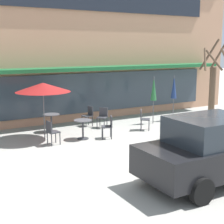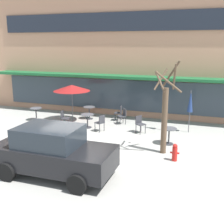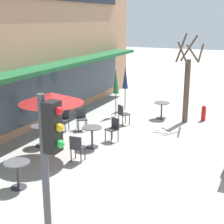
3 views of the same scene
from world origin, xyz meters
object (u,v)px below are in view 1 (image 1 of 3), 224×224
object	(u,v)px
cafe_chair_0	(103,116)
cafe_chair_3	(109,125)
parked_sedan	(213,149)
street_tree	(212,94)
cafe_table_mid_patio	(192,119)
patio_umbrella_cream_folded	(43,87)
cafe_chair_1	(52,131)
patio_umbrella_green_folded	(174,87)
cafe_chair_4	(89,114)
cafe_chair_2	(143,118)
cafe_table_streetside	(51,120)
cafe_table_near_wall	(83,126)
patio_umbrella_corner_open	(154,89)

from	to	relation	value
cafe_chair_0	cafe_chair_3	size ratio (longest dim) A/B	1.00
parked_sedan	street_tree	distance (m)	4.76
parked_sedan	cafe_table_mid_patio	bearing A→B (deg)	52.29
patio_umbrella_cream_folded	cafe_chair_1	xyz separation A→B (m)	(-0.06, -0.93, -1.50)
patio_umbrella_green_folded	cafe_chair_4	distance (m)	4.35
cafe_chair_0	cafe_chair_2	distance (m)	1.83
cafe_chair_2	parked_sedan	bearing A→B (deg)	-107.33
parked_sedan	cafe_table_streetside	bearing A→B (deg)	103.67
cafe_table_near_wall	street_tree	world-z (taller)	street_tree
cafe_chair_1	parked_sedan	distance (m)	5.99
cafe_chair_3	cafe_chair_1	bearing A→B (deg)	173.66
patio_umbrella_corner_open	street_tree	bearing A→B (deg)	-82.45
cafe_table_streetside	cafe_chair_1	world-z (taller)	cafe_chair_1
cafe_table_mid_patio	cafe_chair_4	distance (m)	4.58
cafe_chair_3	parked_sedan	xyz separation A→B (m)	(0.22, -5.19, 0.35)
cafe_table_streetside	street_tree	size ratio (longest dim) A/B	0.20
cafe_chair_4	street_tree	world-z (taller)	street_tree
cafe_table_streetside	cafe_chair_4	distance (m)	1.87
parked_sedan	patio_umbrella_cream_folded	bearing A→B (deg)	110.82
cafe_table_near_wall	cafe_chair_4	xyz separation A→B (m)	(1.21, 1.95, 0.01)
cafe_table_streetside	cafe_chair_4	world-z (taller)	cafe_chair_4
cafe_chair_4	cafe_table_streetside	bearing A→B (deg)	-173.61
cafe_chair_0	cafe_chair_4	bearing A→B (deg)	123.69
cafe_table_streetside	parked_sedan	bearing A→B (deg)	-76.33
patio_umbrella_cream_folded	parked_sedan	distance (m)	6.91
cafe_table_near_wall	cafe_chair_3	bearing A→B (deg)	-24.04
cafe_chair_1	parked_sedan	world-z (taller)	parked_sedan
cafe_table_streetside	cafe_table_mid_patio	bearing A→B (deg)	-29.43
cafe_table_mid_patio	patio_umbrella_corner_open	distance (m)	2.40
cafe_table_streetside	cafe_chair_4	size ratio (longest dim) A/B	0.85
patio_umbrella_green_folded	patio_umbrella_corner_open	xyz separation A→B (m)	(-1.24, -0.05, 0.00)
cafe_table_mid_patio	cafe_chair_3	distance (m)	3.72
patio_umbrella_green_folded	patio_umbrella_corner_open	distance (m)	1.24
patio_umbrella_corner_open	cafe_chair_3	bearing A→B (deg)	-157.60
cafe_chair_0	cafe_chair_4	distance (m)	0.72
patio_umbrella_cream_folded	cafe_chair_4	distance (m)	3.14
cafe_table_streetside	patio_umbrella_cream_folded	size ratio (longest dim) A/B	0.35
patio_umbrella_cream_folded	cafe_chair_2	size ratio (longest dim) A/B	2.47
patio_umbrella_green_folded	cafe_chair_3	distance (m)	4.71
patio_umbrella_cream_folded	cafe_chair_2	xyz separation A→B (m)	(4.19, -0.72, -1.50)
patio_umbrella_green_folded	cafe_chair_0	xyz separation A→B (m)	(-3.68, 0.42, -1.10)
cafe_table_mid_patio	patio_umbrella_cream_folded	world-z (taller)	patio_umbrella_cream_folded
cafe_table_mid_patio	parked_sedan	bearing A→B (deg)	-127.71
cafe_table_streetside	cafe_chair_3	size ratio (longest dim) A/B	0.85
patio_umbrella_cream_folded	patio_umbrella_corner_open	size ratio (longest dim) A/B	1.00
cafe_table_streetside	cafe_chair_1	xyz separation A→B (m)	(-0.69, -1.90, 0.01)
cafe_table_mid_patio	cafe_chair_4	size ratio (longest dim) A/B	0.85
patio_umbrella_corner_open	cafe_chair_0	distance (m)	2.72
patio_umbrella_cream_folded	patio_umbrella_corner_open	xyz separation A→B (m)	(5.33, 0.11, -0.39)
cafe_table_mid_patio	patio_umbrella_green_folded	distance (m)	2.50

